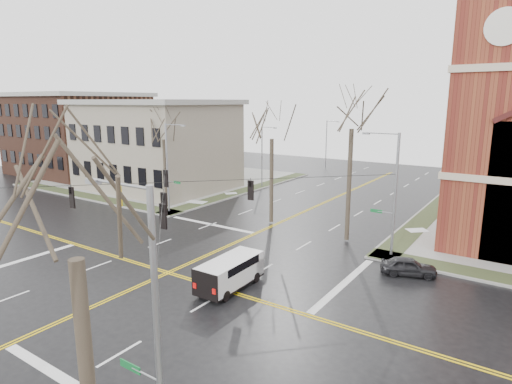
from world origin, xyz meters
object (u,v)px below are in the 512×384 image
Objects in this scene: signal_pole_se at (153,328)px; cargo_van at (232,270)px; streetlight_north_b at (327,142)px; parked_car_a at (408,266)px; tree_se at (74,237)px; signal_pole_nw at (168,165)px; tree_nw_near at (272,133)px; streetlight_north_a at (263,154)px; tree_ne at (352,121)px; tree_nw_far at (164,135)px; signal_pole_ne at (393,191)px.

signal_pole_se is 1.82× the size of cargo_van.
streetlight_north_b reaches higher than parked_car_a.
signal_pole_nw is at bearing 132.16° from tree_se.
signal_pole_se is at bearing -64.98° from tree_nw_near.
tree_nw_near is at bearing 115.02° from signal_pole_se.
tree_se reaches higher than streetlight_north_a.
streetlight_north_a is at bearing 125.74° from tree_nw_near.
signal_pole_nw is 19.39m from tree_ne.
cargo_van is 0.46× the size of tree_nw_far.
tree_nw_far is (-18.08, 12.16, 6.74)m from cargo_van.
tree_se is (0.33, -2.37, 3.43)m from signal_pole_se.
signal_pole_nw is 19.91m from cargo_van.
signal_pole_nw is 0.66× the size of tree_ne.
signal_pole_se is 1.12× the size of streetlight_north_b.
tree_nw_far is at bearing 176.97° from signal_pole_ne.
tree_se reaches higher than tree_nw_far.
tree_ne is 27.21m from tree_se.
streetlight_north_a is at bearing 80.62° from tree_nw_far.
tree_nw_far reaches higher than signal_pole_nw.
tree_nw_far reaches higher than streetlight_north_b.
tree_nw_far is 20.65m from tree_ne.
parked_car_a is at bearing -35.45° from tree_ne.
signal_pole_se reaches higher than parked_car_a.
cargo_van is at bearing -120.53° from signal_pole_ne.
streetlight_north_b is at bearing 85.92° from tree_nw_far.
cargo_van is (-6.41, -10.87, -3.85)m from signal_pole_ne.
parked_car_a is (2.17, 20.13, -4.34)m from signal_pole_se.
parked_car_a is at bearing -6.60° from signal_pole_nw.
parked_car_a is at bearing 42.09° from cargo_van.
signal_pole_ne is 1.00× the size of signal_pole_nw.
signal_pole_se reaches higher than streetlight_north_a.
streetlight_north_b is 46.34m from parked_car_a.
tree_nw_near is at bearing -73.50° from streetlight_north_b.
tree_ne reaches higher than cargo_van.
tree_nw_far is (-24.49, 24.30, 2.89)m from signal_pole_se.
tree_nw_far is at bearing 144.87° from signal_pole_nw.
tree_se is at bearing -80.99° from tree_ne.
signal_pole_nw is 36.51m from streetlight_north_b.
tree_se reaches higher than parked_car_a.
signal_pole_nw is at bearing 134.55° from signal_pole_se.
signal_pole_nw is at bearing -175.51° from tree_ne.
streetlight_north_a is at bearing 140.21° from tree_ne.
parked_car_a is at bearing 85.32° from tree_se.
parked_car_a is 27.93m from tree_nw_far.
signal_pole_nw is at bearing 145.30° from cargo_van.
signal_pole_ne is 24.69m from tree_nw_far.
tree_nw_near reaches higher than cargo_van.
cargo_van is at bearing -60.37° from streetlight_north_a.
tree_nw_near reaches higher than streetlight_north_a.
streetlight_north_a is (0.67, 16.50, -0.48)m from signal_pole_nw.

